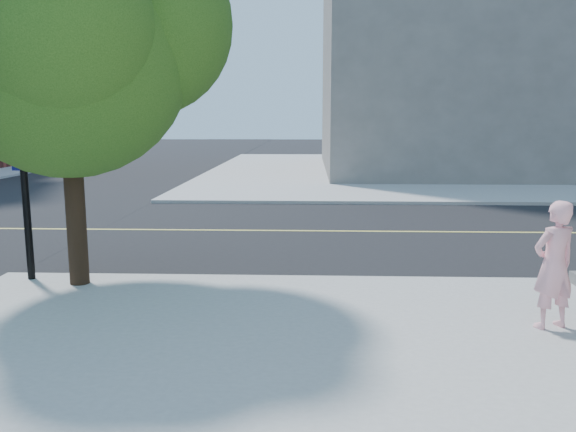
{
  "coord_description": "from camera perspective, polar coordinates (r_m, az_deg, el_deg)",
  "views": [
    {
      "loc": [
        4.19,
        -9.43,
        2.72
      ],
      "look_at": [
        3.87,
        -0.97,
        1.3
      ],
      "focal_mm": 35.99,
      "sensor_mm": 36.0,
      "label": 1
    }
  ],
  "objects": [
    {
      "name": "ground",
      "position": [
        10.67,
        -21.12,
        -5.9
      ],
      "size": [
        140.0,
        140.0,
        0.0
      ],
      "primitive_type": "plane",
      "color": "black",
      "rests_on": "ground"
    },
    {
      "name": "road_ew",
      "position": [
        14.8,
        -14.3,
        -1.34
      ],
      "size": [
        140.0,
        9.0,
        0.01
      ],
      "primitive_type": "cube",
      "color": "black",
      "rests_on": "ground"
    },
    {
      "name": "man_on_phone",
      "position": [
        7.92,
        24.78,
        -4.42
      ],
      "size": [
        0.69,
        0.57,
        1.62
      ],
      "primitive_type": "imported",
      "rotation": [
        0.0,
        0.0,
        3.49
      ],
      "color": "#FDACB9",
      "rests_on": "sidewalk_se"
    },
    {
      "name": "street_tree",
      "position": [
        9.64,
        -20.63,
        17.33
      ],
      "size": [
        4.68,
        4.25,
        6.21
      ],
      "rotation": [
        0.0,
        0.0,
        0.22
      ],
      "color": "black",
      "rests_on": "sidewalk_se"
    },
    {
      "name": "sidewalk_ne",
      "position": [
        32.41,
        18.93,
        4.32
      ],
      "size": [
        29.0,
        25.0,
        0.12
      ],
      "primitive_type": "cube",
      "color": "#A7A7A7",
      "rests_on": "ground"
    },
    {
      "name": "filler_ne",
      "position": [
        33.22,
        20.22,
        16.58
      ],
      "size": [
        18.0,
        16.0,
        14.0
      ],
      "primitive_type": "cube",
      "color": "slate",
      "rests_on": "sidewalk_ne"
    }
  ]
}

